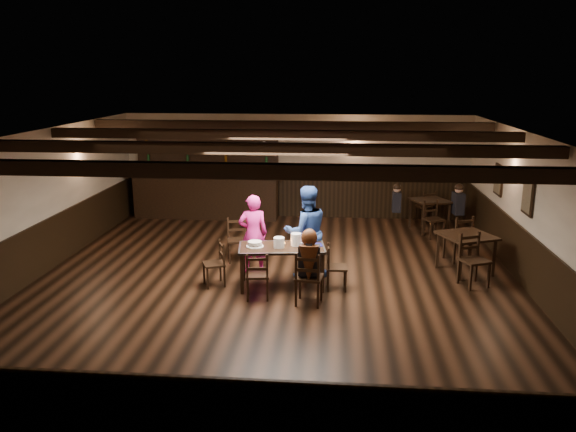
# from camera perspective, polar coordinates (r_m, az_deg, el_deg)

# --- Properties ---
(ground) EXTENTS (10.00, 10.00, 0.00)m
(ground) POSITION_cam_1_polar(r_m,az_deg,el_deg) (10.31, -1.33, -6.88)
(ground) COLOR black
(ground) RESTS_ON ground
(room_shell) EXTENTS (9.02, 10.02, 2.71)m
(room_shell) POSITION_cam_1_polar(r_m,az_deg,el_deg) (9.85, -1.31, 2.70)
(room_shell) COLOR beige
(room_shell) RESTS_ON ground
(dining_table) EXTENTS (1.60, 0.95, 0.75)m
(dining_table) POSITION_cam_1_polar(r_m,az_deg,el_deg) (9.96, -0.64, -3.58)
(dining_table) COLOR black
(dining_table) RESTS_ON ground
(chair_near_left) EXTENTS (0.43, 0.41, 0.83)m
(chair_near_left) POSITION_cam_1_polar(r_m,az_deg,el_deg) (9.46, -3.14, -5.76)
(chair_near_left) COLOR black
(chair_near_left) RESTS_ON ground
(chair_near_right) EXTENTS (0.48, 0.46, 0.92)m
(chair_near_right) POSITION_cam_1_polar(r_m,az_deg,el_deg) (9.21, 2.06, -5.98)
(chair_near_right) COLOR black
(chair_near_right) RESTS_ON ground
(chair_end_left) EXTENTS (0.48, 0.49, 0.81)m
(chair_end_left) POSITION_cam_1_polar(r_m,az_deg,el_deg) (10.18, -7.18, -4.44)
(chair_end_left) COLOR black
(chair_end_left) RESTS_ON ground
(chair_end_right) EXTENTS (0.38, 0.39, 0.80)m
(chair_end_right) POSITION_cam_1_polar(r_m,az_deg,el_deg) (9.95, 4.59, -4.85)
(chair_end_right) COLOR black
(chair_end_right) RESTS_ON ground
(chair_far_pushed) EXTENTS (0.49, 0.48, 0.88)m
(chair_far_pushed) POSITION_cam_1_polar(r_m,az_deg,el_deg) (11.48, -5.19, -2.01)
(chair_far_pushed) COLOR black
(chair_far_pushed) RESTS_ON ground
(woman_pink) EXTENTS (0.63, 0.49, 1.53)m
(woman_pink) POSITION_cam_1_polar(r_m,az_deg,el_deg) (10.67, -3.57, -1.84)
(woman_pink) COLOR #FF21A4
(woman_pink) RESTS_ON ground
(man_blue) EXTENTS (1.02, 0.91, 1.74)m
(man_blue) POSITION_cam_1_polar(r_m,az_deg,el_deg) (10.42, 1.86, -1.60)
(man_blue) COLOR navy
(man_blue) RESTS_ON ground
(seated_person) EXTENTS (0.35, 0.53, 0.86)m
(seated_person) POSITION_cam_1_polar(r_m,az_deg,el_deg) (9.16, 2.17, -4.02)
(seated_person) COLOR black
(seated_person) RESTS_ON ground
(cake) EXTENTS (0.31, 0.31, 0.10)m
(cake) POSITION_cam_1_polar(r_m,az_deg,el_deg) (9.94, -3.38, -2.88)
(cake) COLOR white
(cake) RESTS_ON dining_table
(plate_stack_a) EXTENTS (0.19, 0.19, 0.18)m
(plate_stack_a) POSITION_cam_1_polar(r_m,az_deg,el_deg) (9.86, -0.92, -2.69)
(plate_stack_a) COLOR white
(plate_stack_a) RESTS_ON dining_table
(plate_stack_b) EXTENTS (0.19, 0.19, 0.22)m
(plate_stack_b) POSITION_cam_1_polar(r_m,az_deg,el_deg) (9.97, 0.82, -2.38)
(plate_stack_b) COLOR white
(plate_stack_b) RESTS_ON dining_table
(tea_light) EXTENTS (0.05, 0.05, 0.06)m
(tea_light) POSITION_cam_1_polar(r_m,az_deg,el_deg) (10.01, -0.41, -2.83)
(tea_light) COLOR #A5A8AD
(tea_light) RESTS_ON dining_table
(salt_shaker) EXTENTS (0.04, 0.04, 0.09)m
(salt_shaker) POSITION_cam_1_polar(r_m,az_deg,el_deg) (9.86, 1.36, -2.97)
(salt_shaker) COLOR silver
(salt_shaker) RESTS_ON dining_table
(pepper_shaker) EXTENTS (0.04, 0.04, 0.09)m
(pepper_shaker) POSITION_cam_1_polar(r_m,az_deg,el_deg) (9.82, 1.91, -3.05)
(pepper_shaker) COLOR #A5A8AD
(pepper_shaker) RESTS_ON dining_table
(drink_glass) EXTENTS (0.07, 0.07, 0.11)m
(drink_glass) POSITION_cam_1_polar(r_m,az_deg,el_deg) (10.06, 1.22, -2.57)
(drink_glass) COLOR silver
(drink_glass) RESTS_ON dining_table
(menu_red) EXTENTS (0.35, 0.30, 0.00)m
(menu_red) POSITION_cam_1_polar(r_m,az_deg,el_deg) (9.91, 2.34, -3.16)
(menu_red) COLOR maroon
(menu_red) RESTS_ON dining_table
(menu_blue) EXTENTS (0.37, 0.30, 0.00)m
(menu_blue) POSITION_cam_1_polar(r_m,az_deg,el_deg) (10.03, 2.57, -2.94)
(menu_blue) COLOR #111157
(menu_blue) RESTS_ON dining_table
(bar_counter) EXTENTS (3.96, 0.70, 2.20)m
(bar_counter) POSITION_cam_1_polar(r_m,az_deg,el_deg) (14.98, -8.24, 2.63)
(bar_counter) COLOR black
(bar_counter) RESTS_ON ground
(back_table_a) EXTENTS (1.18, 1.18, 0.75)m
(back_table_a) POSITION_cam_1_polar(r_m,az_deg,el_deg) (11.21, 17.68, -2.28)
(back_table_a) COLOR black
(back_table_a) RESTS_ON ground
(back_table_b) EXTENTS (1.06, 1.06, 0.75)m
(back_table_b) POSITION_cam_1_polar(r_m,az_deg,el_deg) (14.01, 14.22, 1.20)
(back_table_b) COLOR black
(back_table_b) RESTS_ON ground
(bg_patron_left) EXTENTS (0.21, 0.33, 0.68)m
(bg_patron_left) POSITION_cam_1_polar(r_m,az_deg,el_deg) (13.79, 10.98, 1.84)
(bg_patron_left) COLOR black
(bg_patron_left) RESTS_ON ground
(bg_patron_right) EXTENTS (0.26, 0.38, 0.73)m
(bg_patron_right) POSITION_cam_1_polar(r_m,az_deg,el_deg) (13.87, 16.91, 1.66)
(bg_patron_right) COLOR black
(bg_patron_right) RESTS_ON ground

